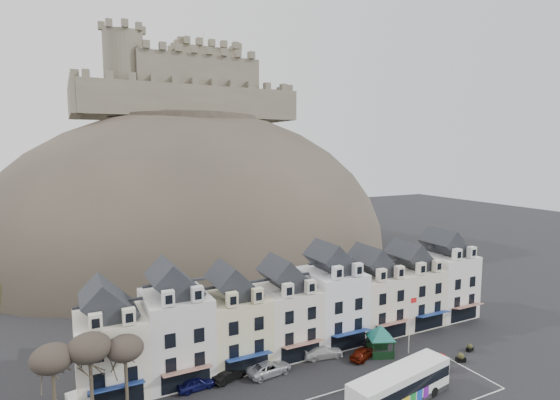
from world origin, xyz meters
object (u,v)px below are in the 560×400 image
at_px(car_black, 230,375).
at_px(car_white, 322,352).
at_px(car_navy, 196,383).
at_px(car_silver, 269,368).
at_px(car_charcoal, 376,338).
at_px(bus, 400,385).
at_px(flagpole, 410,321).
at_px(bus_shelter, 381,332).
at_px(car_maroon, 363,353).
at_px(red_buoy, 441,362).

xyz_separation_m(car_black, car_white, (11.84, -0.06, 0.10)).
height_order(car_navy, car_silver, car_silver).
bearing_deg(car_charcoal, bus, 159.43).
distance_m(flagpole, car_white, 11.37).
bearing_deg(car_silver, bus, -147.24).
bearing_deg(car_white, flagpole, -100.67).
bearing_deg(car_silver, bus_shelter, -105.03).
bearing_deg(car_charcoal, car_silver, 101.29).
bearing_deg(car_white, bus, -161.95).
relative_size(bus, car_silver, 2.50).
xyz_separation_m(car_silver, car_maroon, (11.57, -1.76, -0.03)).
relative_size(red_buoy, car_navy, 0.48).
xyz_separation_m(bus, car_silver, (-9.10, 10.90, -1.22)).
bearing_deg(car_silver, car_navy, 78.51).
bearing_deg(car_black, car_white, -108.26).
bearing_deg(car_white, car_charcoal, -79.86).
bearing_deg(red_buoy, car_charcoal, 104.31).
bearing_deg(car_black, bus_shelter, -116.24).
relative_size(car_black, car_white, 0.76).
height_order(bus, car_charcoal, bus).
bearing_deg(car_silver, red_buoy, -121.27).
height_order(bus, car_white, bus).
relative_size(red_buoy, car_white, 0.38).
height_order(car_silver, car_charcoal, car_silver).
distance_m(car_navy, car_charcoal, 23.78).
height_order(car_white, car_maroon, car_white).
xyz_separation_m(bus, car_navy, (-17.28, 11.53, -1.25)).
relative_size(car_black, car_charcoal, 0.91).
bearing_deg(car_maroon, car_white, 36.85).
relative_size(car_black, car_maroon, 0.96).
height_order(bus, car_silver, bus).
xyz_separation_m(car_black, car_silver, (4.42, -0.72, 0.08)).
bearing_deg(car_navy, bus_shelter, -100.98).
distance_m(bus_shelter, flagpole, 3.90).
bearing_deg(car_black, red_buoy, -129.40).
bearing_deg(red_buoy, car_white, 140.20).
height_order(red_buoy, flagpole, flagpole).
relative_size(bus, flagpole, 1.77).
distance_m(bus, bus_shelter, 10.27).
bearing_deg(bus_shelter, flagpole, 3.07).
bearing_deg(car_navy, red_buoy, -112.70).
bearing_deg(car_white, bus_shelter, -101.76).
distance_m(bus_shelter, car_maroon, 3.37).
distance_m(flagpole, car_black, 22.62).
relative_size(red_buoy, car_black, 0.50).
height_order(flagpole, car_maroon, flagpole).
distance_m(bus, car_maroon, 9.54).
bearing_deg(bus_shelter, car_black, -166.81).
distance_m(bus, car_navy, 20.81).
bearing_deg(car_charcoal, flagpole, -143.83).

